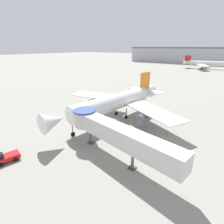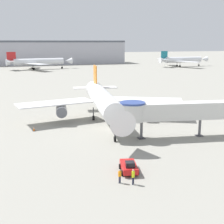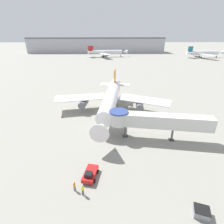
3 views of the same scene
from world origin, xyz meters
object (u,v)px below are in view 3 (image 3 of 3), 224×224
object	(u,v)px
main_airplane	(111,100)
ground_crew_wing_walker	(83,189)
background_jet_teal_tail	(204,53)
jet_bridge	(153,120)
traffic_cone_starboard_wing	(156,113)
ground_crew_marshaller	(74,186)
service_container_gray	(201,212)
background_jet_red_tail	(106,52)
pushback_tug_red	(90,174)
traffic_cone_port_wing	(62,116)

from	to	relation	value
main_airplane	ground_crew_wing_walker	size ratio (longest dim) A/B	18.66
background_jet_teal_tail	jet_bridge	bearing A→B (deg)	144.53
traffic_cone_starboard_wing	ground_crew_marshaller	distance (m)	32.74
traffic_cone_starboard_wing	background_jet_teal_tail	bearing A→B (deg)	58.34
service_container_gray	traffic_cone_starboard_wing	distance (m)	31.03
main_airplane	ground_crew_wing_walker	world-z (taller)	main_airplane
traffic_cone_starboard_wing	background_jet_red_tail	xyz separation A→B (m)	(-15.37, 127.43, 4.15)
jet_bridge	ground_crew_wing_walker	world-z (taller)	jet_bridge
jet_bridge	pushback_tug_red	distance (m)	17.16
ground_crew_marshaller	ground_crew_wing_walker	world-z (taller)	ground_crew_wing_walker
pushback_tug_red	background_jet_teal_tail	world-z (taller)	background_jet_teal_tail
main_airplane	traffic_cone_starboard_wing	world-z (taller)	main_airplane
service_container_gray	jet_bridge	bearing A→B (deg)	97.41
service_container_gray	ground_crew_wing_walker	size ratio (longest dim) A/B	1.30
service_container_gray	background_jet_red_tail	world-z (taller)	background_jet_red_tail
main_airplane	ground_crew_marshaller	distance (m)	27.60
main_airplane	background_jet_red_tail	size ratio (longest dim) A/B	0.90
main_airplane	ground_crew_marshaller	xyz separation A→B (m)	(-5.85, -26.76, -3.39)
main_airplane	background_jet_red_tail	bearing A→B (deg)	98.61
traffic_cone_starboard_wing	ground_crew_marshaller	size ratio (longest dim) A/B	0.37
main_airplane	traffic_cone_port_wing	size ratio (longest dim) A/B	42.08
pushback_tug_red	background_jet_red_tail	xyz separation A→B (m)	(1.58, 151.56, 3.72)
traffic_cone_port_wing	background_jet_teal_tail	size ratio (longest dim) A/B	0.02
ground_crew_marshaller	background_jet_red_tail	xyz separation A→B (m)	(3.65, 154.07, 3.48)
service_container_gray	background_jet_red_tail	xyz separation A→B (m)	(-13.22, 158.39, 3.87)
traffic_cone_port_wing	pushback_tug_red	bearing A→B (deg)	-66.13
traffic_cone_starboard_wing	ground_crew_wing_walker	world-z (taller)	ground_crew_wing_walker
main_airplane	service_container_gray	distance (m)	33.19
traffic_cone_starboard_wing	background_jet_red_tail	world-z (taller)	background_jet_red_tail
jet_bridge	background_jet_teal_tail	bearing A→B (deg)	68.98
jet_bridge	pushback_tug_red	bearing A→B (deg)	-128.54
background_jet_teal_tail	background_jet_red_tail	xyz separation A→B (m)	(-89.58, 7.09, 0.06)
background_jet_red_tail	service_container_gray	bearing A→B (deg)	177.60
traffic_cone_starboard_wing	background_jet_teal_tail	xyz separation A→B (m)	(74.20, 120.34, 4.09)
pushback_tug_red	jet_bridge	bearing A→B (deg)	53.90
jet_bridge	main_airplane	bearing A→B (deg)	133.13
traffic_cone_port_wing	traffic_cone_starboard_wing	bearing A→B (deg)	4.22
service_container_gray	ground_crew_wing_walker	bearing A→B (deg)	167.27
pushback_tug_red	traffic_cone_starboard_wing	size ratio (longest dim) A/B	6.46
jet_bridge	background_jet_teal_tail	xyz separation A→B (m)	(78.70, 133.29, -0.13)
background_jet_teal_tail	background_jet_red_tail	distance (m)	89.85
pushback_tug_red	service_container_gray	world-z (taller)	pushback_tug_red
background_jet_teal_tail	service_container_gray	bearing A→B (deg)	148.31
background_jet_red_tail	pushback_tug_red	bearing A→B (deg)	172.23
traffic_cone_port_wing	ground_crew_marshaller	xyz separation A→B (m)	(7.73, -24.67, 0.58)
pushback_tug_red	service_container_gray	xyz separation A→B (m)	(14.80, -6.83, -0.15)
traffic_cone_port_wing	ground_crew_wing_walker	size ratio (longest dim) A/B	0.44
jet_bridge	background_jet_teal_tail	distance (m)	154.79
pushback_tug_red	ground_crew_marshaller	xyz separation A→B (m)	(-2.07, -2.52, 0.24)
jet_bridge	background_jet_red_tail	size ratio (longest dim) A/B	0.57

